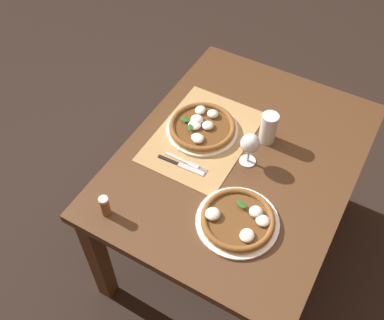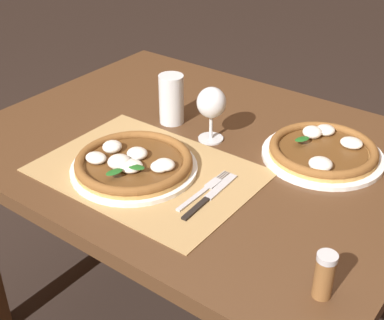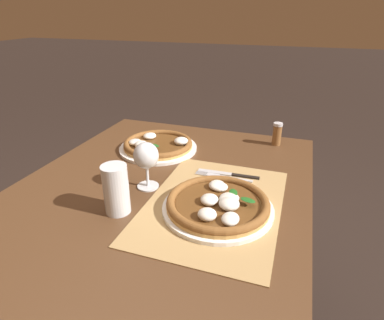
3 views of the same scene
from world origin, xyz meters
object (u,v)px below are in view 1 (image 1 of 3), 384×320
knife (181,165)px  fork (186,162)px  pizza_near (202,127)px  wine_glass (250,145)px  pint_glass (268,128)px  pepper_shaker (105,206)px  pizza_far (238,220)px

knife → fork: bearing=155.6°
pizza_near → wine_glass: bearing=76.6°
fork → pint_glass: bearing=140.5°
knife → pepper_shaker: size_ratio=2.22×
fork → pepper_shaker: (0.36, -0.14, 0.04)m
pizza_far → knife: (-0.13, -0.33, -0.01)m
pizza_near → pizza_far: 0.49m
pizza_near → wine_glass: size_ratio=2.06×
wine_glass → pint_glass: bearing=172.9°
pint_glass → pepper_shaker: (0.65, -0.38, -0.02)m
knife → pizza_near: bearing=-174.5°
pint_glass → knife: size_ratio=0.67×
pint_glass → pizza_far: bearing=9.8°
wine_glass → knife: wine_glass is taller
pizza_near → pepper_shaker: pepper_shaker is taller
fork → knife: 0.03m
fork → wine_glass: bearing=121.8°
wine_glass → fork: (0.14, -0.22, -0.10)m
wine_glass → knife: 0.30m
pizza_near → pint_glass: size_ratio=2.20×
pizza_near → pizza_far: size_ratio=1.01×
pizza_near → pint_glass: bearing=109.1°
pizza_near → knife: 0.22m
fork → knife: bearing=-24.4°
pizza_far → pizza_near: bearing=-135.3°
wine_glass → fork: wine_glass is taller
pizza_near → fork: (0.19, 0.03, -0.02)m
wine_glass → knife: size_ratio=0.72×
pizza_far → knife: size_ratio=1.47×
fork → pepper_shaker: size_ratio=2.06×
wine_glass → pepper_shaker: bearing=-35.7°
pizza_near → pint_glass: 0.29m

